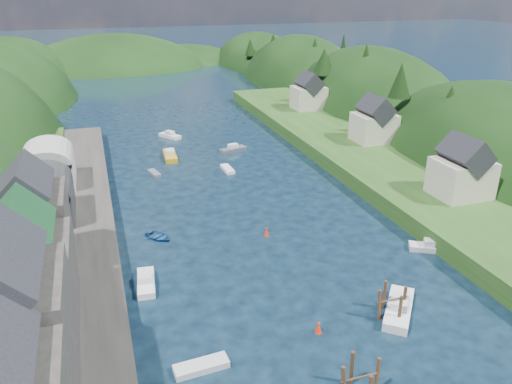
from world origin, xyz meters
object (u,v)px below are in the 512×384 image
object	(u,v)px
piling_cluster_near	(360,383)
channel_buoy_far	(267,232)
piling_cluster_far	(392,305)
channel_buoy_near	(318,328)

from	to	relation	value
piling_cluster_near	channel_buoy_far	bearing A→B (deg)	85.86
piling_cluster_near	piling_cluster_far	bearing A→B (deg)	45.86
channel_buoy_far	channel_buoy_near	bearing A→B (deg)	-95.19
piling_cluster_near	channel_buoy_far	world-z (taller)	piling_cluster_near
piling_cluster_near	channel_buoy_far	xyz separation A→B (m)	(1.95, 26.96, -0.84)
piling_cluster_near	channel_buoy_near	bearing A→B (deg)	88.39
channel_buoy_near	channel_buoy_far	bearing A→B (deg)	84.81
piling_cluster_far	channel_buoy_near	bearing A→B (deg)	-179.90
piling_cluster_near	channel_buoy_near	size ratio (longest dim) A/B	3.44
channel_buoy_near	channel_buoy_far	xyz separation A→B (m)	(1.73, 19.06, 0.00)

